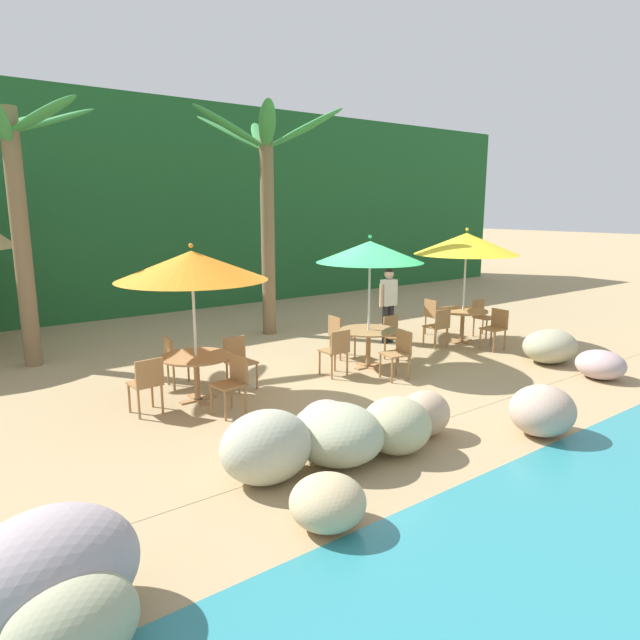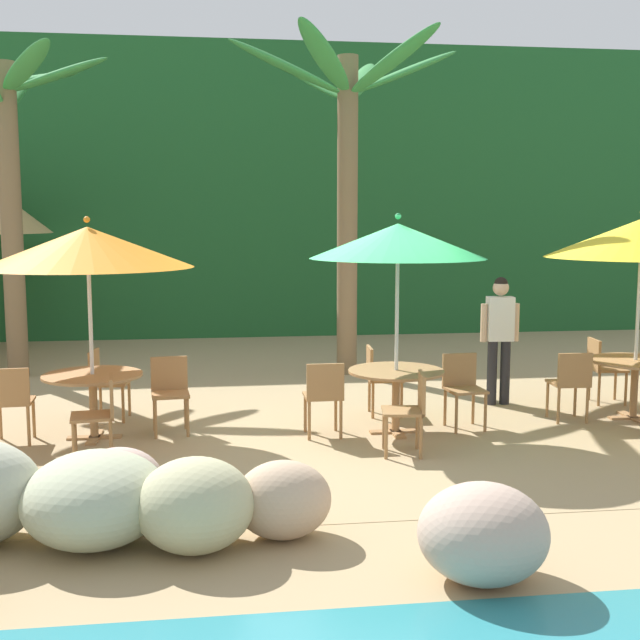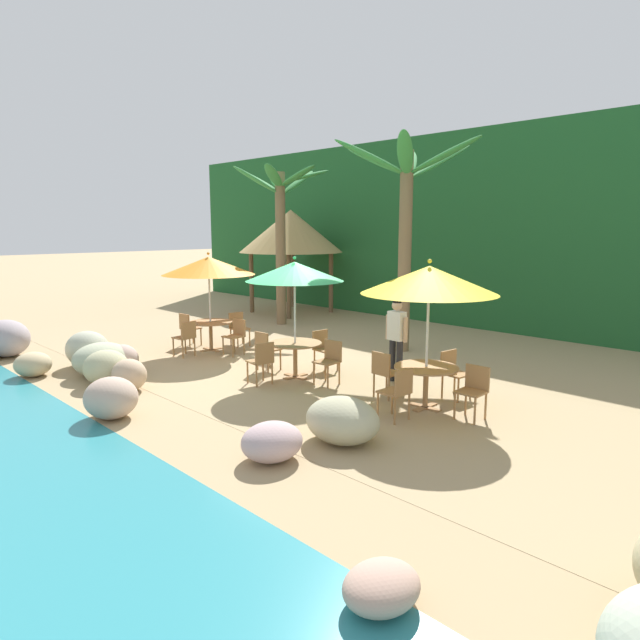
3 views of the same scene
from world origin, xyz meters
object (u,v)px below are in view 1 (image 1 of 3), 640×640
Objects in this scene: umbrella_green at (370,252)px; umbrella_yellow at (466,244)px; chair_green_right at (399,351)px; palm_tree_second at (266,182)px; chair_yellow_left at (439,325)px; chair_yellow_seaward at (482,315)px; dining_table_orange at (196,363)px; chair_orange_right at (233,380)px; dining_table_green at (368,336)px; palm_tree_nearest at (15,182)px; chair_orange_seaward at (238,359)px; chair_green_inland at (339,333)px; dining_table_yellow at (463,316)px; umbrella_orange at (192,266)px; waiter_in_white at (389,300)px; chair_green_seaward at (394,334)px; chair_yellow_inland at (434,314)px; chair_orange_left at (147,382)px; chair_orange_inland at (175,358)px; chair_green_left at (337,349)px; chair_yellow_right at (496,326)px.

umbrella_yellow is (3.06, 0.25, 0.02)m from umbrella_green.
chair_green_right is 5.45m from palm_tree_second.
chair_yellow_seaward is at bearing 5.85° from chair_yellow_left.
dining_table_orange is 1.26× the size of chair_orange_right.
dining_table_green is 3.46m from umbrella_yellow.
chair_yellow_seaward is 10.16m from palm_tree_nearest.
chair_orange_seaward and chair_green_inland have the same top height.
chair_yellow_seaward is at bearing 7.78° from dining_table_yellow.
umbrella_orange reaches higher than chair_yellow_seaward.
waiter_in_white is (4.25, 0.84, 0.47)m from chair_orange_seaward.
umbrella_green is 2.90× the size of chair_green_seaward.
dining_table_yellow is at bearing -90.00° from chair_yellow_inland.
chair_orange_left is 6.37m from palm_tree_second.
chair_orange_inland and chair_green_inland have the same top height.
chair_orange_inland is 6.52m from dining_table_yellow.
chair_yellow_seaward is at bearing -0.12° from chair_orange_seaward.
palm_tree_nearest is (-1.69, 3.83, 1.32)m from umbrella_orange.
chair_green_seaward is 1.71m from chair_green_left.
chair_orange_right is 1.00× the size of chair_yellow_seaward.
dining_table_orange is at bearing 176.50° from dining_table_green.
waiter_in_white is at bearing 50.55° from chair_green_right.
dining_table_green is at bearing -175.27° from umbrella_yellow.
chair_yellow_left is at bearing -57.79° from palm_tree_second.
palm_tree_second is (3.44, 3.44, 1.43)m from umbrella_orange.
dining_table_green is 1.26× the size of chair_green_right.
chair_orange_seaward and chair_green_seaward have the same top height.
chair_orange_right is at bearing -67.96° from palm_tree_nearest.
chair_green_seaward and chair_yellow_seaward have the same top height.
chair_orange_left is 7.39m from chair_yellow_inland.
chair_orange_left is 4.58m from umbrella_green.
chair_yellow_inland is (3.91, 1.21, 0.00)m from chair_green_left.
chair_orange_seaward is 3.42m from chair_green_seaward.
palm_tree_second is at bearing 131.73° from umbrella_yellow.
umbrella_orange reaches higher than chair_orange_left.
chair_yellow_inland is (0.00, 0.85, -1.71)m from umbrella_yellow.
chair_green_left is 0.51× the size of waiter_in_white.
chair_green_inland and chair_yellow_left have the same top height.
dining_table_yellow is 1.26× the size of chair_yellow_inland.
chair_green_right is at bearing -90.17° from chair_green_inland.
dining_table_green is at bearing -8.45° from chair_orange_seaward.
chair_yellow_right is (3.11, -0.60, -1.69)m from umbrella_green.
chair_green_right and chair_yellow_left have the same top height.
umbrella_green is (3.41, -0.21, 0.06)m from umbrella_orange.
chair_green_right is at bearing -17.46° from dining_table_orange.
palm_tree_second is (-3.03, 2.54, 3.06)m from chair_yellow_inland.
chair_orange_inland is 1.00× the size of chair_green_inland.
chair_orange_left is 0.79× the size of dining_table_yellow.
chair_green_right reaches higher than dining_table_green.
dining_table_orange is at bearing 9.44° from chair_orange_left.
chair_yellow_inland is (-0.85, 0.74, 0.00)m from chair_yellow_seaward.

